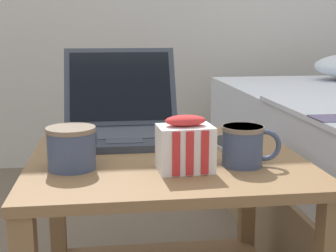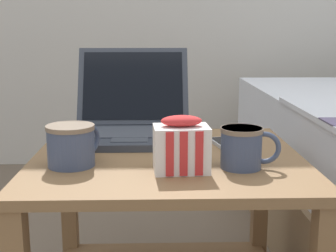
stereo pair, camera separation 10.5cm
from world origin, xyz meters
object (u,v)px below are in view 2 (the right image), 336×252
object	(u,v)px
laptop	(132,119)
cell_phone	(232,145)
mug_front_right	(243,146)
mug_front_left	(72,143)
snack_bag	(181,146)

from	to	relation	value
laptop	cell_phone	size ratio (longest dim) A/B	2.11
mug_front_right	cell_phone	world-z (taller)	mug_front_right
mug_front_left	snack_bag	world-z (taller)	snack_bag
mug_front_left	snack_bag	bearing A→B (deg)	-11.35
mug_front_left	snack_bag	xyz separation A→B (m)	(0.24, -0.05, 0.00)
snack_bag	cell_phone	xyz separation A→B (m)	(0.14, 0.20, -0.05)
mug_front_left	laptop	bearing A→B (deg)	67.62
mug_front_right	snack_bag	size ratio (longest dim) A/B	1.08
laptop	cell_phone	world-z (taller)	laptop
mug_front_right	snack_bag	distance (m)	0.13
mug_front_left	cell_phone	bearing A→B (deg)	22.33
snack_bag	cell_phone	world-z (taller)	snack_bag
laptop	mug_front_right	bearing A→B (deg)	-51.10
laptop	cell_phone	xyz separation A→B (m)	(0.26, -0.13, -0.04)
mug_front_right	snack_bag	world-z (taller)	snack_bag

